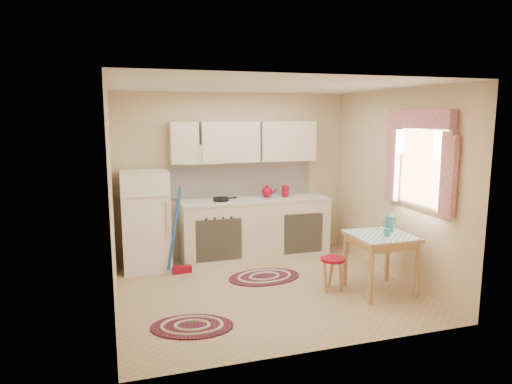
% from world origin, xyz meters
% --- Properties ---
extents(room_shell, '(3.64, 3.60, 2.52)m').
position_xyz_m(room_shell, '(0.16, 0.24, 1.60)').
color(room_shell, tan).
rests_on(room_shell, ground).
extents(fridge, '(0.65, 0.60, 1.40)m').
position_xyz_m(fridge, '(-1.37, 1.25, 0.70)').
color(fridge, white).
rests_on(fridge, ground).
extents(broom, '(0.29, 0.15, 1.20)m').
position_xyz_m(broom, '(-0.93, 0.90, 0.60)').
color(broom, '#1B58AE').
rests_on(broom, ground).
extents(base_cabinets, '(2.25, 0.60, 0.88)m').
position_xyz_m(base_cabinets, '(0.25, 1.30, 0.44)').
color(base_cabinets, silver).
rests_on(base_cabinets, ground).
extents(countertop, '(2.27, 0.62, 0.04)m').
position_xyz_m(countertop, '(0.25, 1.30, 0.90)').
color(countertop, silver).
rests_on(countertop, base_cabinets).
extents(frying_pan, '(0.28, 0.28, 0.05)m').
position_xyz_m(frying_pan, '(-0.29, 1.25, 0.94)').
color(frying_pan, black).
rests_on(frying_pan, countertop).
extents(red_kettle, '(0.20, 0.19, 0.19)m').
position_xyz_m(red_kettle, '(0.44, 1.30, 1.01)').
color(red_kettle, maroon).
rests_on(red_kettle, countertop).
extents(red_canister, '(0.14, 0.14, 0.16)m').
position_xyz_m(red_canister, '(0.74, 1.30, 1.00)').
color(red_canister, maroon).
rests_on(red_canister, countertop).
extents(table, '(0.72, 0.72, 0.72)m').
position_xyz_m(table, '(1.31, -0.49, 0.36)').
color(table, tan).
rests_on(table, ground).
extents(stool, '(0.38, 0.38, 0.42)m').
position_xyz_m(stool, '(0.77, -0.29, 0.21)').
color(stool, maroon).
rests_on(stool, ground).
extents(coffee_pot, '(0.14, 0.12, 0.26)m').
position_xyz_m(coffee_pot, '(1.51, -0.37, 0.85)').
color(coffee_pot, teal).
rests_on(coffee_pot, table).
extents(mug, '(0.09, 0.09, 0.10)m').
position_xyz_m(mug, '(1.33, -0.59, 0.77)').
color(mug, teal).
rests_on(mug, table).
extents(rug_center, '(1.03, 0.71, 0.02)m').
position_xyz_m(rug_center, '(0.11, 0.39, 0.01)').
color(rug_center, maroon).
rests_on(rug_center, ground).
extents(rug_left, '(0.97, 0.76, 0.02)m').
position_xyz_m(rug_left, '(-1.07, -0.78, 0.01)').
color(rug_left, maroon).
rests_on(rug_left, ground).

